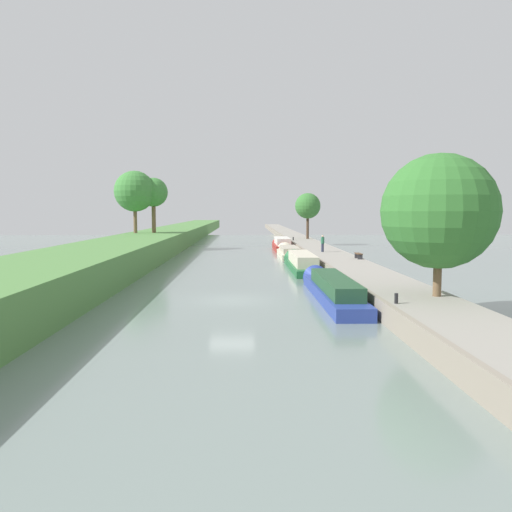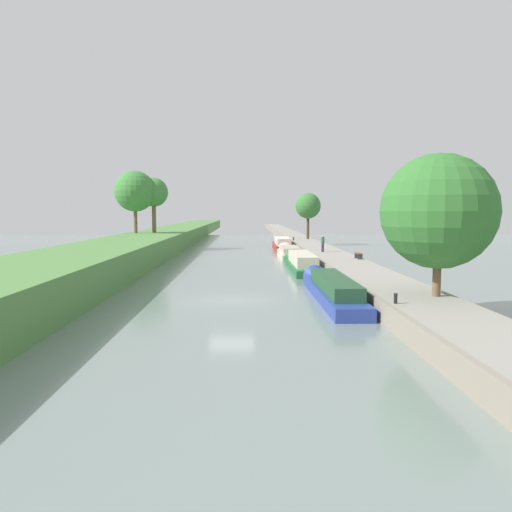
{
  "view_description": "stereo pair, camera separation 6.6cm",
  "coord_description": "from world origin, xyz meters",
  "px_view_note": "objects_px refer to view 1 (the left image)",
  "views": [
    {
      "loc": [
        0.74,
        -28.89,
        4.98
      ],
      "look_at": [
        1.7,
        17.17,
        1.0
      ],
      "focal_mm": 36.77,
      "sensor_mm": 36.0,
      "label": 1
    },
    {
      "loc": [
        0.81,
        -28.89,
        4.98
      ],
      "look_at": [
        1.7,
        17.17,
        1.0
      ],
      "focal_mm": 36.77,
      "sensor_mm": 36.0,
      "label": 2
    }
  ],
  "objects_px": {
    "mooring_bollard_near": "(396,298)",
    "mooring_bollard_far": "(293,239)",
    "narrowboat_blue": "(331,288)",
    "narrowboat_green": "(301,262)",
    "narrowboat_cream": "(288,252)",
    "person_walking": "(323,243)",
    "narrowboat_red": "(282,245)",
    "park_bench": "(359,255)"
  },
  "relations": [
    {
      "from": "mooring_bollard_near",
      "to": "mooring_bollard_far",
      "type": "distance_m",
      "value": 49.02
    },
    {
      "from": "narrowboat_blue",
      "to": "narrowboat_green",
      "type": "xyz_separation_m",
      "value": [
        -0.15,
        15.02,
        0.02
      ]
    },
    {
      "from": "narrowboat_cream",
      "to": "mooring_bollard_far",
      "type": "relative_size",
      "value": 23.25
    },
    {
      "from": "narrowboat_blue",
      "to": "person_walking",
      "type": "distance_m",
      "value": 21.92
    },
    {
      "from": "narrowboat_red",
      "to": "mooring_bollard_near",
      "type": "relative_size",
      "value": 23.84
    },
    {
      "from": "person_walking",
      "to": "park_bench",
      "type": "relative_size",
      "value": 1.11
    },
    {
      "from": "narrowboat_cream",
      "to": "narrowboat_red",
      "type": "height_order",
      "value": "narrowboat_red"
    },
    {
      "from": "mooring_bollard_near",
      "to": "park_bench",
      "type": "height_order",
      "value": "park_bench"
    },
    {
      "from": "park_bench",
      "to": "person_walking",
      "type": "bearing_deg",
      "value": 104.48
    },
    {
      "from": "narrowboat_blue",
      "to": "mooring_bollard_near",
      "type": "relative_size",
      "value": 30.46
    },
    {
      "from": "narrowboat_red",
      "to": "park_bench",
      "type": "height_order",
      "value": "narrowboat_red"
    },
    {
      "from": "narrowboat_blue",
      "to": "narrowboat_cream",
      "type": "xyz_separation_m",
      "value": [
        -0.23,
        27.1,
        -0.08
      ]
    },
    {
      "from": "narrowboat_cream",
      "to": "narrowboat_green",
      "type": "bearing_deg",
      "value": -89.65
    },
    {
      "from": "narrowboat_blue",
      "to": "mooring_bollard_near",
      "type": "xyz_separation_m",
      "value": [
        1.66,
        -7.16,
        0.62
      ]
    },
    {
      "from": "person_walking",
      "to": "mooring_bollard_near",
      "type": "bearing_deg",
      "value": -92.07
    },
    {
      "from": "mooring_bollard_far",
      "to": "mooring_bollard_near",
      "type": "bearing_deg",
      "value": -90.0
    },
    {
      "from": "mooring_bollard_near",
      "to": "park_bench",
      "type": "xyz_separation_m",
      "value": [
        2.98,
        21.37,
        0.12
      ]
    },
    {
      "from": "narrowboat_red",
      "to": "person_walking",
      "type": "relative_size",
      "value": 6.46
    },
    {
      "from": "narrowboat_cream",
      "to": "park_bench",
      "type": "xyz_separation_m",
      "value": [
        4.87,
        -12.89,
        0.82
      ]
    },
    {
      "from": "mooring_bollard_far",
      "to": "narrowboat_cream",
      "type": "bearing_deg",
      "value": -97.28
    },
    {
      "from": "narrowboat_blue",
      "to": "park_bench",
      "type": "relative_size",
      "value": 9.14
    },
    {
      "from": "narrowboat_blue",
      "to": "mooring_bollard_near",
      "type": "height_order",
      "value": "mooring_bollard_near"
    },
    {
      "from": "narrowboat_cream",
      "to": "narrowboat_red",
      "type": "xyz_separation_m",
      "value": [
        -0.02,
        10.09,
        0.18
      ]
    },
    {
      "from": "mooring_bollard_far",
      "to": "person_walking",
      "type": "bearing_deg",
      "value": -87.03
    },
    {
      "from": "narrowboat_red",
      "to": "park_bench",
      "type": "relative_size",
      "value": 7.15
    },
    {
      "from": "narrowboat_green",
      "to": "narrowboat_red",
      "type": "distance_m",
      "value": 22.17
    },
    {
      "from": "narrowboat_red",
      "to": "person_walking",
      "type": "bearing_deg",
      "value": -79.2
    },
    {
      "from": "narrowboat_red",
      "to": "mooring_bollard_near",
      "type": "distance_m",
      "value": 44.39
    },
    {
      "from": "narrowboat_cream",
      "to": "person_walking",
      "type": "relative_size",
      "value": 6.3
    },
    {
      "from": "person_walking",
      "to": "mooring_bollard_near",
      "type": "distance_m",
      "value": 28.9
    },
    {
      "from": "mooring_bollard_near",
      "to": "narrowboat_cream",
      "type": "bearing_deg",
      "value": 93.15
    },
    {
      "from": "narrowboat_green",
      "to": "narrowboat_cream",
      "type": "relative_size",
      "value": 1.26
    },
    {
      "from": "park_bench",
      "to": "narrowboat_cream",
      "type": "bearing_deg",
      "value": 110.69
    },
    {
      "from": "narrowboat_green",
      "to": "mooring_bollard_far",
      "type": "relative_size",
      "value": 29.19
    },
    {
      "from": "person_walking",
      "to": "mooring_bollard_near",
      "type": "relative_size",
      "value": 3.69
    },
    {
      "from": "mooring_bollard_far",
      "to": "narrowboat_green",
      "type": "bearing_deg",
      "value": -93.86
    },
    {
      "from": "narrowboat_blue",
      "to": "narrowboat_red",
      "type": "height_order",
      "value": "narrowboat_red"
    },
    {
      "from": "narrowboat_blue",
      "to": "narrowboat_green",
      "type": "height_order",
      "value": "narrowboat_green"
    },
    {
      "from": "park_bench",
      "to": "mooring_bollard_near",
      "type": "bearing_deg",
      "value": -97.95
    },
    {
      "from": "narrowboat_green",
      "to": "narrowboat_red",
      "type": "relative_size",
      "value": 1.22
    },
    {
      "from": "narrowboat_cream",
      "to": "mooring_bollard_near",
      "type": "height_order",
      "value": "mooring_bollard_near"
    },
    {
      "from": "narrowboat_red",
      "to": "person_walking",
      "type": "xyz_separation_m",
      "value": [
        2.95,
        -15.47,
        1.16
      ]
    }
  ]
}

